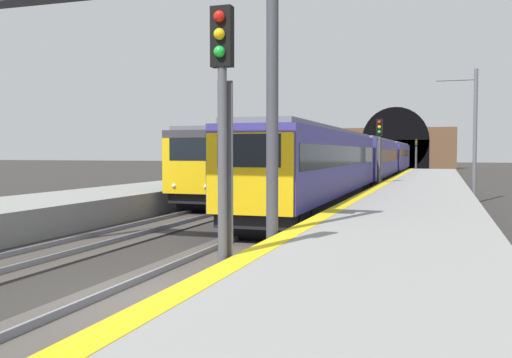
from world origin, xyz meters
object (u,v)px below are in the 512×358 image
(train_main_approaching, at_px, (371,160))
(train_adjacent_platform, at_px, (326,158))
(railway_signal_near, at_px, (223,131))
(railway_signal_far, at_px, (416,152))
(overhead_signal_gantry, at_px, (108,38))
(railway_signal_mid, at_px, (379,151))
(catenary_mast_near, at_px, (474,134))

(train_main_approaching, relative_size, train_adjacent_platform, 1.02)
(railway_signal_near, height_order, railway_signal_far, railway_signal_near)
(overhead_signal_gantry, bearing_deg, railway_signal_mid, -10.88)
(train_adjacent_platform, height_order, railway_signal_mid, train_adjacent_platform)
(catenary_mast_near, bearing_deg, railway_signal_far, 6.00)
(train_adjacent_platform, bearing_deg, railway_signal_near, 10.10)
(railway_signal_near, relative_size, catenary_mast_near, 0.71)
(train_adjacent_platform, relative_size, overhead_signal_gantry, 6.81)
(railway_signal_mid, xyz_separation_m, overhead_signal_gantry, (-22.77, 4.38, 2.80))
(railway_signal_near, relative_size, railway_signal_mid, 1.10)
(railway_signal_near, xyz_separation_m, catenary_mast_near, (25.37, -5.38, 0.65))
(train_adjacent_platform, relative_size, railway_signal_near, 11.13)
(overhead_signal_gantry, bearing_deg, train_adjacent_platform, 3.47)
(railway_signal_mid, distance_m, catenary_mast_near, 5.50)
(train_adjacent_platform, xyz_separation_m, catenary_mast_near, (-18.79, -12.24, 1.57))
(train_main_approaching, bearing_deg, overhead_signal_gantry, -4.44)
(railway_signal_mid, relative_size, overhead_signal_gantry, 0.55)
(railway_signal_far, height_order, catenary_mast_near, catenary_mast_near)
(train_main_approaching, xyz_separation_m, railway_signal_far, (38.92, -1.89, 0.68))
(railway_signal_mid, distance_m, railway_signal_far, 50.61)
(railway_signal_near, distance_m, catenary_mast_near, 25.94)
(train_adjacent_platform, relative_size, railway_signal_mid, 12.28)
(train_adjacent_platform, relative_size, catenary_mast_near, 7.95)
(overhead_signal_gantry, bearing_deg, train_main_approaching, -4.12)
(catenary_mast_near, bearing_deg, railway_signal_near, 168.02)
(railway_signal_mid, xyz_separation_m, catenary_mast_near, (-0.63, -5.38, 0.93))
(train_main_approaching, xyz_separation_m, railway_signal_near, (-37.69, -1.89, 1.00))
(railway_signal_far, bearing_deg, catenary_mast_near, 6.00)
(railway_signal_near, height_order, overhead_signal_gantry, overhead_signal_gantry)
(railway_signal_near, height_order, railway_signal_mid, railway_signal_near)
(train_adjacent_platform, bearing_deg, railway_signal_far, 169.34)
(catenary_mast_near, bearing_deg, train_adjacent_platform, 33.08)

